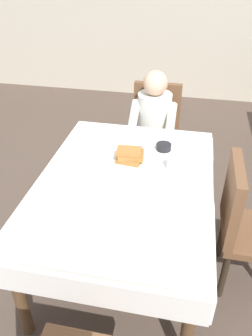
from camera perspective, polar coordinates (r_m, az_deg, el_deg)
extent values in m
plane|color=brown|center=(2.64, -0.15, -15.12)|extent=(14.00, 14.00, 0.00)
cube|color=white|center=(2.14, -0.18, -2.43)|extent=(1.10, 1.50, 0.04)
cube|color=white|center=(1.70, -5.62, -20.50)|extent=(1.10, 0.01, 0.18)
cube|color=white|center=(2.83, 2.90, 4.71)|extent=(1.10, 0.01, 0.18)
cube|color=white|center=(2.36, -13.52, -2.93)|extent=(0.01, 1.50, 0.18)
cube|color=white|center=(2.19, 14.29, -6.38)|extent=(0.01, 1.50, 0.18)
cylinder|color=brown|center=(2.10, -17.69, -19.86)|extent=(0.07, 0.07, 0.70)
cylinder|color=brown|center=(1.94, 10.54, -24.94)|extent=(0.07, 0.07, 0.70)
cylinder|color=brown|center=(2.99, -6.44, 0.42)|extent=(0.07, 0.07, 0.70)
cylinder|color=brown|center=(2.88, 11.76, -1.64)|extent=(0.07, 0.07, 0.70)
cube|color=brown|center=(3.19, 4.61, 4.42)|extent=(0.44, 0.44, 0.05)
cube|color=brown|center=(3.25, 5.29, 10.20)|extent=(0.44, 0.06, 0.48)
cylinder|color=#2D2319|center=(3.14, 7.24, -1.08)|extent=(0.04, 0.04, 0.40)
cylinder|color=#2D2319|center=(3.18, 0.78, -0.35)|extent=(0.04, 0.04, 0.40)
cylinder|color=#2D2319|center=(3.44, 7.80, 2.30)|extent=(0.04, 0.04, 0.40)
cylinder|color=#2D2319|center=(3.48, 1.89, 2.93)|extent=(0.04, 0.04, 0.40)
cylinder|color=silver|center=(3.05, 4.78, 8.40)|extent=(0.30, 0.30, 0.46)
sphere|color=#D8AD8C|center=(2.90, 5.04, 14.20)|extent=(0.21, 0.21, 0.21)
cylinder|color=silver|center=(2.88, 7.66, 8.16)|extent=(0.08, 0.29, 0.23)
cylinder|color=silver|center=(2.92, 1.33, 8.77)|extent=(0.08, 0.29, 0.23)
cylinder|color=#383D51|center=(3.12, 5.41, -0.71)|extent=(0.10, 0.10, 0.45)
cylinder|color=#383D51|center=(3.13, 2.51, -0.38)|extent=(0.10, 0.10, 0.45)
cube|color=brown|center=(2.16, 17.60, -5.05)|extent=(0.06, 0.44, 0.48)
cylinder|color=#2D2319|center=(2.61, 15.96, -11.02)|extent=(0.04, 0.04, 0.40)
cylinder|color=#2D2319|center=(2.37, 16.26, -17.11)|extent=(0.04, 0.04, 0.40)
cylinder|color=white|center=(2.29, 0.56, 1.04)|extent=(0.28, 0.28, 0.02)
cube|color=#A36B33|center=(2.28, 0.56, 1.54)|extent=(0.18, 0.15, 0.03)
cube|color=#A36B33|center=(2.27, 0.91, 2.26)|extent=(0.19, 0.16, 0.03)
cube|color=#A36B33|center=(2.26, 0.51, 2.86)|extent=(0.17, 0.12, 0.03)
cylinder|color=white|center=(2.23, 7.90, 0.75)|extent=(0.08, 0.08, 0.08)
torus|color=white|center=(2.23, 9.18, 0.70)|extent=(0.05, 0.01, 0.05)
cylinder|color=black|center=(2.45, 6.42, 3.60)|extent=(0.11, 0.11, 0.04)
cone|color=silver|center=(2.47, -4.29, 4.44)|extent=(0.08, 0.08, 0.07)
cube|color=silver|center=(2.31, -4.16, 1.17)|extent=(0.02, 0.18, 0.00)
cube|color=silver|center=(2.25, 5.21, 0.13)|extent=(0.04, 0.20, 0.00)
cube|color=silver|center=(2.06, -0.24, -3.37)|extent=(0.15, 0.04, 0.00)
cube|color=white|center=(2.18, -6.94, -1.20)|extent=(0.18, 0.13, 0.01)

